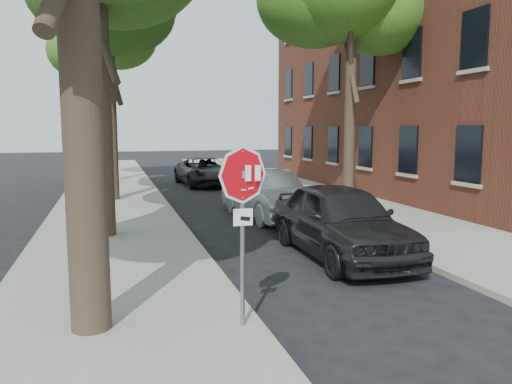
# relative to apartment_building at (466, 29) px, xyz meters

# --- Properties ---
(ground) EXTENTS (120.00, 120.00, 0.00)m
(ground) POSITION_rel_apartment_building_xyz_m (-14.00, -14.00, -7.65)
(ground) COLOR black
(ground) RESTS_ON ground
(sidewalk_left) EXTENTS (4.00, 55.00, 0.12)m
(sidewalk_left) POSITION_rel_apartment_building_xyz_m (-16.50, -2.00, -7.59)
(sidewalk_left) COLOR gray
(sidewalk_left) RESTS_ON ground
(sidewalk_right) EXTENTS (4.00, 55.00, 0.12)m
(sidewalk_right) POSITION_rel_apartment_building_xyz_m (-8.00, -2.00, -7.59)
(sidewalk_right) COLOR gray
(sidewalk_right) RESTS_ON ground
(curb_left) EXTENTS (0.12, 55.00, 0.13)m
(curb_left) POSITION_rel_apartment_building_xyz_m (-14.45, -2.00, -7.59)
(curb_left) COLOR #9E9384
(curb_left) RESTS_ON ground
(curb_right) EXTENTS (0.12, 55.00, 0.13)m
(curb_right) POSITION_rel_apartment_building_xyz_m (-10.05, -2.00, -7.59)
(curb_right) COLOR #9E9384
(curb_right) RESTS_ON ground
(apartment_building) EXTENTS (12.20, 20.20, 15.30)m
(apartment_building) POSITION_rel_apartment_building_xyz_m (0.00, 0.00, 0.00)
(apartment_building) COLOR brown
(apartment_building) RESTS_ON ground
(stop_sign) EXTENTS (0.76, 0.34, 2.61)m
(stop_sign) POSITION_rel_apartment_building_xyz_m (-14.70, -14.03, -5.71)
(stop_sign) COLOR gray
(stop_sign) RESTS_ON sidewalk_left
(tree_far) EXTENTS (5.29, 4.91, 9.33)m
(tree_far) POSITION_rel_apartment_building_xyz_m (-16.72, 7.11, -0.44)
(tree_far) COLOR black
(tree_far) RESTS_ON sidewalk_left
(tree_right) EXTENTS (5.29, 4.91, 9.33)m
(tree_right) POSITION_rel_apartment_building_xyz_m (-8.02, -3.89, -0.44)
(tree_right) COLOR black
(tree_right) RESTS_ON sidewalk_right
(car_a) EXTENTS (2.05, 5.01, 1.70)m
(car_a) POSITION_rel_apartment_building_xyz_m (-11.40, -10.37, -6.80)
(car_a) COLOR black
(car_a) RESTS_ON ground
(car_b) EXTENTS (2.10, 4.97, 1.59)m
(car_b) POSITION_rel_apartment_building_xyz_m (-11.54, -5.16, -6.86)
(car_b) COLOR #979A9E
(car_b) RESTS_ON ground
(car_d) EXTENTS (2.77, 5.36, 1.45)m
(car_d) POSITION_rel_apartment_building_xyz_m (-11.75, 4.93, -6.93)
(car_d) COLOR black
(car_d) RESTS_ON ground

